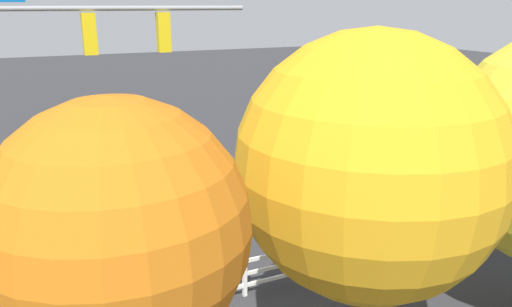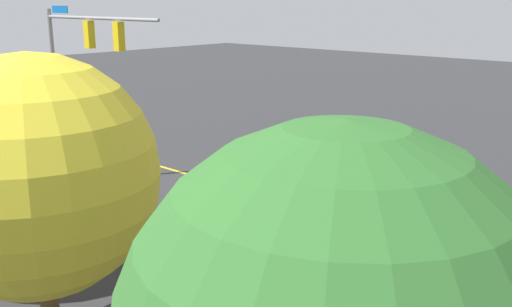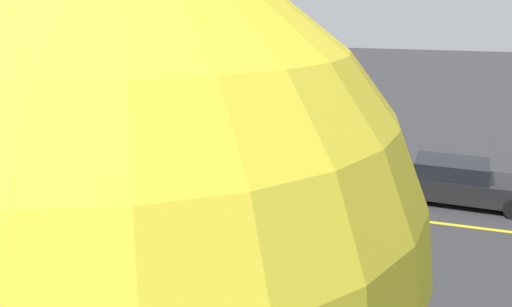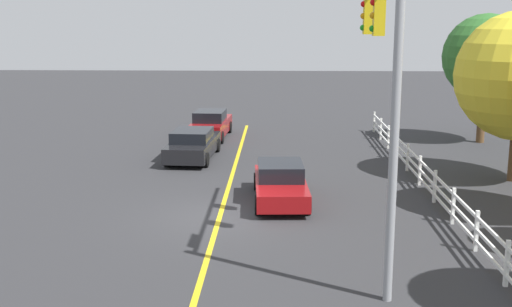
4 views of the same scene
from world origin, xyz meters
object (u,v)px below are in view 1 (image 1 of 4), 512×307
object	(u,v)px
tree_2	(369,167)
tree_3	(119,233)
car_1	(429,131)
car_2	(246,190)
car_0	(340,142)

from	to	relation	value
tree_2	tree_3	bearing A→B (deg)	12.09
car_1	tree_3	distance (m)	23.26
tree_2	car_1	bearing A→B (deg)	-136.91
car_2	tree_3	bearing A→B (deg)	56.78
car_1	tree_2	distance (m)	19.72
car_1	car_2	xyz separation A→B (m)	(12.02, 3.70, -0.07)
car_0	car_1	xyz separation A→B (m)	(-5.31, 0.24, 0.04)
car_1	tree_2	size ratio (longest dim) A/B	0.72
car_2	tree_3	distance (m)	12.66
car_1	car_2	size ratio (longest dim) A/B	1.05
tree_3	car_0	bearing A→B (deg)	-131.82
car_1	tree_3	world-z (taller)	tree_3
car_0	car_2	xyz separation A→B (m)	(6.70, 3.94, -0.03)
car_2	tree_2	world-z (taller)	tree_2
car_2	tree_2	xyz separation A→B (m)	(2.10, 9.51, 3.94)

